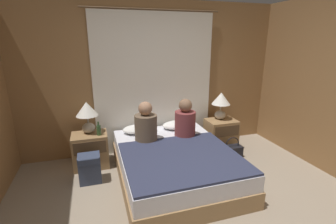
{
  "coord_description": "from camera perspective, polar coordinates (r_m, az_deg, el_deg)",
  "views": [
    {
      "loc": [
        -1.0,
        -1.89,
        1.88
      ],
      "look_at": [
        0.0,
        1.3,
        0.89
      ],
      "focal_mm": 26.0,
      "sensor_mm": 36.0,
      "label": 1
    }
  ],
  "objects": [
    {
      "name": "backpack_on_floor",
      "position": [
        3.55,
        -17.89,
        -12.14
      ],
      "size": [
        0.29,
        0.25,
        0.4
      ],
      "color": "#333D56",
      "rests_on": "ground_plane"
    },
    {
      "name": "pillow_right",
      "position": [
        4.14,
        2.45,
        -3.0
      ],
      "size": [
        0.55,
        0.35,
        0.12
      ],
      "color": "white",
      "rests_on": "bed"
    },
    {
      "name": "person_left_in_bed",
      "position": [
        3.58,
        -5.22,
        -3.09
      ],
      "size": [
        0.33,
        0.33,
        0.6
      ],
      "color": "brown",
      "rests_on": "bed"
    },
    {
      "name": "curtain_panel",
      "position": [
        4.12,
        -3.09,
        6.6
      ],
      "size": [
        2.22,
        0.03,
        2.35
      ],
      "color": "white",
      "rests_on": "ground_plane"
    },
    {
      "name": "pillow_left",
      "position": [
        3.98,
        -6.64,
        -3.95
      ],
      "size": [
        0.55,
        0.35,
        0.12
      ],
      "color": "white",
      "rests_on": "bed"
    },
    {
      "name": "person_right_in_bed",
      "position": [
        3.74,
        4.03,
        -2.13
      ],
      "size": [
        0.32,
        0.32,
        0.6
      ],
      "color": "brown",
      "rests_on": "bed"
    },
    {
      "name": "nightstand_left",
      "position": [
        3.94,
        -17.69,
        -8.51
      ],
      "size": [
        0.52,
        0.41,
        0.52
      ],
      "color": "#937047",
      "rests_on": "ground_plane"
    },
    {
      "name": "handbag_on_floor",
      "position": [
        4.24,
        14.72,
        -8.81
      ],
      "size": [
        0.33,
        0.18,
        0.35
      ],
      "color": "black",
      "rests_on": "ground_plane"
    },
    {
      "name": "nightstand_right",
      "position": [
        4.47,
        12.29,
        -5.04
      ],
      "size": [
        0.52,
        0.41,
        0.52
      ],
      "color": "#937047",
      "rests_on": "ground_plane"
    },
    {
      "name": "wall_back",
      "position": [
        4.17,
        -3.32,
        7.83
      ],
      "size": [
        4.48,
        0.06,
        2.5
      ],
      "color": "olive",
      "rests_on": "ground_plane"
    },
    {
      "name": "lamp_left",
      "position": [
        3.81,
        -18.44,
        -0.21
      ],
      "size": [
        0.32,
        0.32,
        0.48
      ],
      "color": "#B2A899",
      "rests_on": "nightstand_left"
    },
    {
      "name": "blanket_on_bed",
      "position": [
        3.14,
        3.26,
        -10.6
      ],
      "size": [
        1.45,
        1.31,
        0.03
      ],
      "color": "#2D334C",
      "rests_on": "bed"
    },
    {
      "name": "bed",
      "position": [
        3.49,
        1.47,
        -11.95
      ],
      "size": [
        1.51,
        1.96,
        0.44
      ],
      "color": "#99754C",
      "rests_on": "ground_plane"
    },
    {
      "name": "lamp_right",
      "position": [
        4.35,
        12.3,
        2.32
      ],
      "size": [
        0.32,
        0.32,
        0.48
      ],
      "color": "#B2A899",
      "rests_on": "nightstand_right"
    },
    {
      "name": "beer_bottle_on_left_stand",
      "position": [
        3.74,
        -15.92,
        -4.07
      ],
      "size": [
        0.06,
        0.06,
        0.21
      ],
      "color": "#2D4C28",
      "rests_on": "nightstand_left"
    }
  ]
}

